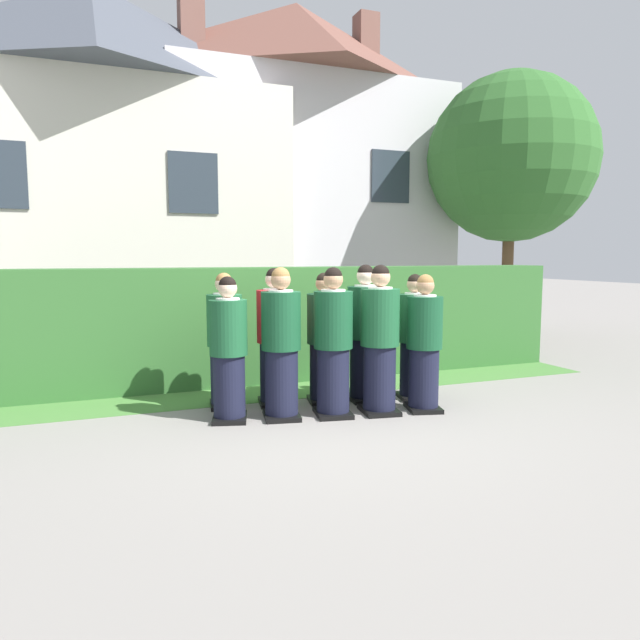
# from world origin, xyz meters

# --- Properties ---
(ground_plane) EXTENTS (60.00, 60.00, 0.00)m
(ground_plane) POSITION_xyz_m (0.00, 0.00, 0.00)
(ground_plane) COLOR gray
(student_front_row_0) EXTENTS (0.47, 0.53, 1.57)m
(student_front_row_0) POSITION_xyz_m (-1.10, 0.20, 0.75)
(student_front_row_0) COLOR black
(student_front_row_0) RESTS_ON ground
(student_front_row_1) EXTENTS (0.47, 0.54, 1.67)m
(student_front_row_1) POSITION_xyz_m (-0.54, 0.09, 0.80)
(student_front_row_1) COLOR black
(student_front_row_1) RESTS_ON ground
(student_front_row_2) EXTENTS (0.46, 0.54, 1.67)m
(student_front_row_2) POSITION_xyz_m (0.03, -0.03, 0.80)
(student_front_row_2) COLOR black
(student_front_row_2) RESTS_ON ground
(student_front_row_3) EXTENTS (0.46, 0.54, 1.69)m
(student_front_row_3) POSITION_xyz_m (0.57, -0.12, 0.81)
(student_front_row_3) COLOR black
(student_front_row_3) RESTS_ON ground
(student_front_row_4) EXTENTS (0.47, 0.55, 1.58)m
(student_front_row_4) POSITION_xyz_m (1.10, -0.20, 0.75)
(student_front_row_4) COLOR black
(student_front_row_4) RESTS_ON ground
(student_rear_row_0) EXTENTS (0.43, 0.51, 1.60)m
(student_rear_row_0) POSITION_xyz_m (-1.01, 0.80, 0.76)
(student_rear_row_0) COLOR black
(student_rear_row_0) RESTS_ON ground
(student_in_red_blazer) EXTENTS (0.46, 0.53, 1.65)m
(student_in_red_blazer) POSITION_xyz_m (-0.43, 0.69, 0.79)
(student_in_red_blazer) COLOR black
(student_in_red_blazer) RESTS_ON ground
(student_rear_row_2) EXTENTS (0.45, 0.54, 1.59)m
(student_rear_row_2) POSITION_xyz_m (0.15, 0.55, 0.76)
(student_rear_row_2) COLOR black
(student_rear_row_2) RESTS_ON ground
(student_rear_row_3) EXTENTS (0.45, 0.53, 1.69)m
(student_rear_row_3) POSITION_xyz_m (0.67, 0.47, 0.80)
(student_rear_row_3) COLOR black
(student_rear_row_3) RESTS_ON ground
(student_rear_row_4) EXTENTS (0.46, 0.52, 1.57)m
(student_rear_row_4) POSITION_xyz_m (1.28, 0.33, 0.75)
(student_rear_row_4) COLOR black
(student_rear_row_4) RESTS_ON ground
(hedge) EXTENTS (9.07, 0.70, 1.63)m
(hedge) POSITION_xyz_m (0.00, 2.06, 0.81)
(hedge) COLOR #33662D
(hedge) RESTS_ON ground
(school_building_main) EXTENTS (7.48, 4.02, 7.13)m
(school_building_main) POSITION_xyz_m (-2.21, 6.94, 3.66)
(school_building_main) COLOR beige
(school_building_main) RESTS_ON ground
(school_building_annex) EXTENTS (6.80, 4.05, 7.52)m
(school_building_annex) POSITION_xyz_m (2.19, 7.31, 3.85)
(school_building_annex) COLOR silver
(school_building_annex) RESTS_ON ground
(oak_tree_right) EXTENTS (3.49, 3.49, 5.56)m
(oak_tree_right) POSITION_xyz_m (5.85, 4.23, 3.81)
(oak_tree_right) COLOR brown
(oak_tree_right) RESTS_ON ground
(lawn_strip) EXTENTS (9.07, 0.90, 0.01)m
(lawn_strip) POSITION_xyz_m (0.00, 1.26, 0.00)
(lawn_strip) COLOR #477A38
(lawn_strip) RESTS_ON ground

